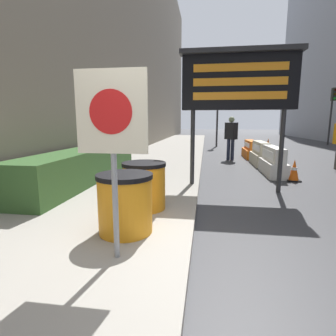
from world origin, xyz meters
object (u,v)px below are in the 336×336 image
jersey_barrier_cream (260,155)px  traffic_cone_near (249,146)px  message_board (239,82)px  warning_sign (112,126)px  jersey_barrier_white (273,163)px  traffic_cone_mid (294,171)px  pedestrian_worker (231,135)px  barrel_drum_middle (144,185)px  jersey_barrier_orange_near (251,150)px  barrel_drum_foreground (125,203)px  traffic_cone_far (268,145)px  traffic_light_far_side (333,104)px  traffic_light_near_curb (218,103)px

jersey_barrier_cream → traffic_cone_near: (0.25, 4.29, -0.04)m
message_board → warning_sign: bearing=-114.1°
traffic_cone_near → warning_sign: bearing=-105.1°
warning_sign → message_board: bearing=65.9°
jersey_barrier_white → traffic_cone_near: size_ratio=2.46×
traffic_cone_mid → pedestrian_worker: size_ratio=0.33×
message_board → traffic_cone_near: bearing=79.1°
barrel_drum_middle → jersey_barrier_orange_near: barrel_drum_middle is taller
barrel_drum_foreground → jersey_barrier_white: 5.88m
jersey_barrier_orange_near → barrel_drum_foreground: bearing=-108.8°
warning_sign → traffic_cone_far: 13.23m
barrel_drum_middle → message_board: message_board is taller
traffic_cone_mid → jersey_barrier_orange_near: bearing=94.2°
message_board → traffic_cone_mid: bearing=36.4°
jersey_barrier_white → traffic_light_far_side: size_ratio=0.44×
traffic_light_far_side → pedestrian_worker: size_ratio=2.14×
jersey_barrier_cream → traffic_cone_mid: size_ratio=2.79×
jersey_barrier_orange_near → traffic_cone_mid: 4.83m
barrel_drum_middle → jersey_barrier_white: 5.05m
barrel_drum_middle → traffic_light_far_side: 18.35m
traffic_cone_far → traffic_light_far_side: (5.12, 4.74, 2.46)m
warning_sign → barrel_drum_middle: bearing=92.8°
message_board → pedestrian_worker: 5.40m
traffic_cone_far → traffic_light_near_curb: size_ratio=0.19×
jersey_barrier_white → traffic_light_near_curb: size_ratio=0.44×
barrel_drum_foreground → jersey_barrier_white: (3.06, 5.02, -0.15)m
traffic_cone_far → pedestrian_worker: (-2.33, -3.65, 0.72)m
warning_sign → jersey_barrier_cream: size_ratio=1.17×
traffic_cone_far → traffic_light_near_curb: bearing=136.2°
jersey_barrier_orange_near → traffic_light_far_side: size_ratio=0.45×
barrel_drum_middle → jersey_barrier_white: bearing=53.0°
jersey_barrier_orange_near → traffic_light_far_side: 10.23m
barrel_drum_foreground → jersey_barrier_orange_near: barrel_drum_foreground is taller
jersey_barrier_orange_near → traffic_light_near_curb: size_ratio=0.44×
jersey_barrier_white → traffic_cone_near: 6.20m
barrel_drum_foreground → barrel_drum_middle: bearing=88.8°
warning_sign → pedestrian_worker: 9.03m
traffic_cone_far → pedestrian_worker: 4.39m
barrel_drum_foreground → traffic_cone_mid: (3.41, 4.18, -0.24)m
barrel_drum_foreground → jersey_barrier_cream: 7.57m
warning_sign → traffic_cone_far: bearing=71.0°
traffic_cone_mid → pedestrian_worker: bearing=108.7°
traffic_cone_near → traffic_light_near_curb: (-1.58, 3.13, 2.49)m
jersey_barrier_white → traffic_cone_far: (1.35, 6.77, -0.02)m
barrel_drum_middle → traffic_cone_mid: bearing=43.3°
barrel_drum_middle → traffic_cone_mid: size_ratio=1.32×
barrel_drum_middle → warning_sign: (0.08, -1.66, 1.00)m
traffic_cone_mid → jersey_barrier_cream: bearing=97.3°
jersey_barrier_orange_near → jersey_barrier_cream: bearing=-90.0°
jersey_barrier_cream → traffic_cone_mid: (0.35, -2.75, -0.09)m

